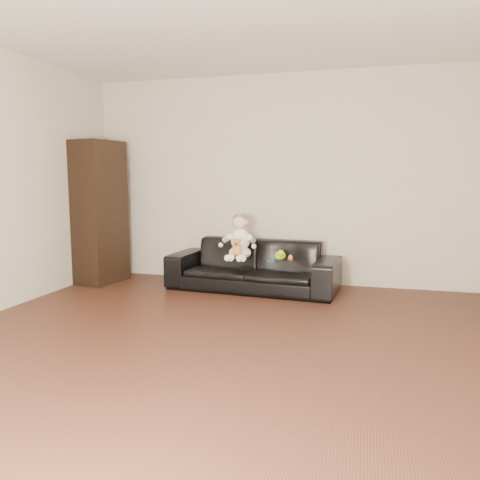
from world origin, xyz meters
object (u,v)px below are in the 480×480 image
(sofa, at_px, (253,265))
(baby, at_px, (240,239))
(cabinet, at_px, (99,213))
(toy_rattle, at_px, (290,258))
(toy_green, at_px, (280,255))
(toy_blue_disc, at_px, (271,261))
(teddy_bear, at_px, (237,247))

(sofa, relative_size, baby, 3.75)
(sofa, bearing_deg, cabinet, -172.54)
(cabinet, xyz_separation_m, toy_rattle, (2.45, 0.00, -0.48))
(toy_green, xyz_separation_m, toy_rattle, (0.12, -0.01, -0.02))
(toy_green, bearing_deg, toy_blue_disc, -129.02)
(baby, height_order, toy_blue_disc, baby)
(sofa, height_order, toy_blue_disc, sofa)
(baby, distance_m, toy_rattle, 0.63)
(toy_green, xyz_separation_m, toy_blue_disc, (-0.09, -0.11, -0.05))
(sofa, height_order, toy_green, sofa)
(sofa, distance_m, baby, 0.37)
(sofa, relative_size, cabinet, 1.12)
(toy_blue_disc, bearing_deg, toy_green, 50.98)
(cabinet, distance_m, toy_blue_disc, 2.30)
(baby, distance_m, teddy_bear, 0.18)
(teddy_bear, bearing_deg, toy_rattle, 5.54)
(baby, relative_size, toy_blue_disc, 5.74)
(toy_green, bearing_deg, baby, -176.09)
(sofa, relative_size, toy_rattle, 33.82)
(cabinet, height_order, baby, cabinet)
(baby, bearing_deg, sofa, 20.67)
(sofa, relative_size, toy_green, 12.86)
(sofa, distance_m, teddy_bear, 0.39)
(cabinet, height_order, teddy_bear, cabinet)
(cabinet, relative_size, baby, 3.36)
(teddy_bear, relative_size, toy_rattle, 3.21)
(baby, bearing_deg, toy_green, -14.27)
(toy_green, relative_size, toy_rattle, 2.63)
(toy_green, bearing_deg, toy_rattle, -5.63)
(toy_green, relative_size, toy_blue_disc, 1.68)
(teddy_bear, relative_size, toy_blue_disc, 2.04)
(cabinet, xyz_separation_m, toy_blue_disc, (2.24, -0.09, -0.50))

